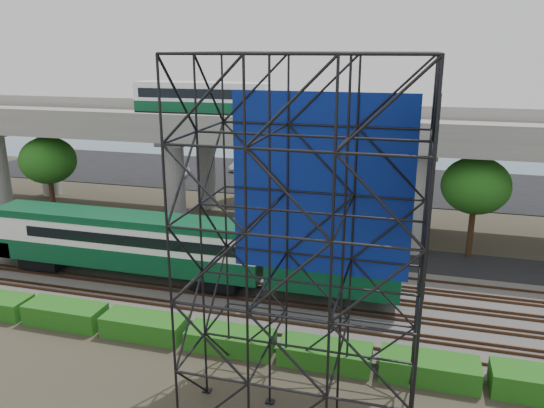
% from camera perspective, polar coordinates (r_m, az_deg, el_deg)
% --- Properties ---
extents(ground, '(140.00, 140.00, 0.00)m').
position_cam_1_polar(ground, '(32.78, -3.55, -11.21)').
color(ground, '#474233').
rests_on(ground, ground).
extents(ballast_bed, '(90.00, 12.00, 0.20)m').
position_cam_1_polar(ballast_bed, '(34.42, -2.46, -9.59)').
color(ballast_bed, slate).
rests_on(ballast_bed, ground).
extents(service_road, '(90.00, 5.00, 0.08)m').
position_cam_1_polar(service_road, '(41.94, 1.10, -4.76)').
color(service_road, black).
rests_on(service_road, ground).
extents(parking_lot, '(90.00, 18.00, 0.08)m').
position_cam_1_polar(parking_lot, '(63.98, 6.35, 2.60)').
color(parking_lot, black).
rests_on(parking_lot, ground).
extents(harbor_water, '(140.00, 40.00, 0.03)m').
position_cam_1_polar(harbor_water, '(85.33, 8.76, 5.95)').
color(harbor_water, '#42606D').
rests_on(harbor_water, ground).
extents(rail_tracks, '(90.00, 9.52, 0.16)m').
position_cam_1_polar(rail_tracks, '(34.35, -2.47, -9.32)').
color(rail_tracks, '#472D1E').
rests_on(rail_tracks, ballast_bed).
extents(commuter_train, '(29.30, 3.06, 4.30)m').
position_cam_1_polar(commuter_train, '(35.73, -12.50, -4.14)').
color(commuter_train, black).
rests_on(commuter_train, rail_tracks).
extents(overpass, '(80.00, 12.00, 12.40)m').
position_cam_1_polar(overpass, '(45.15, 2.13, 7.51)').
color(overpass, '#9E9B93').
rests_on(overpass, ground).
extents(scaffold_tower, '(9.36, 6.36, 15.00)m').
position_cam_1_polar(scaffold_tower, '(21.27, 3.68, -4.84)').
color(scaffold_tower, black).
rests_on(scaffold_tower, ground).
extents(hedge_strip, '(34.60, 1.80, 1.20)m').
position_cam_1_polar(hedge_strip, '(28.67, -4.48, -14.29)').
color(hedge_strip, '#155914').
rests_on(hedge_strip, ground).
extents(trees, '(40.94, 16.94, 7.69)m').
position_cam_1_polar(trees, '(46.86, -2.68, 4.54)').
color(trees, '#382314').
rests_on(trees, ground).
extents(suv, '(6.22, 4.26, 1.58)m').
position_cam_1_polar(suv, '(47.86, -18.24, -1.86)').
color(suv, black).
rests_on(suv, service_road).
extents(parked_cars, '(37.05, 9.39, 1.31)m').
position_cam_1_polar(parked_cars, '(63.53, 5.80, 3.09)').
color(parked_cars, silver).
rests_on(parked_cars, parking_lot).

